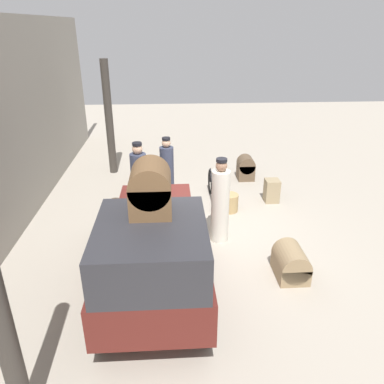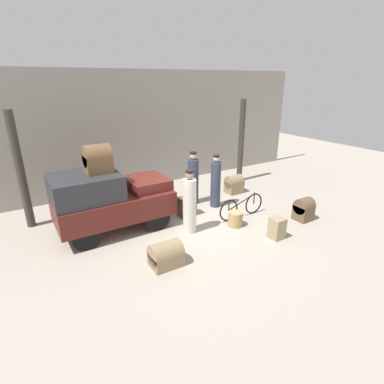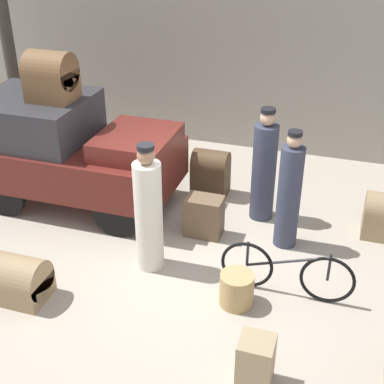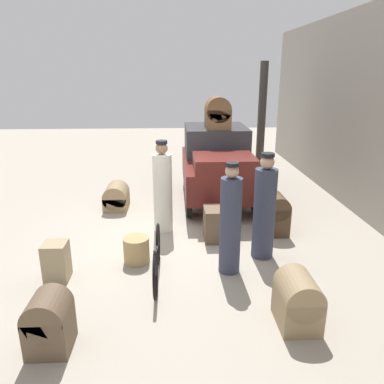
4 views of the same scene
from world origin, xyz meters
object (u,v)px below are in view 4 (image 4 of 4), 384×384
object	(u,v)px
suitcase_small_leather	(298,300)
porter_with_bicycle	(163,190)
truck	(218,162)
suitcase_black_upright	(275,213)
suitcase_tan_flat	(214,224)
trunk_umber_medium	(116,197)
conductor_in_dark_uniform	(264,211)
bicycle	(157,258)
trunk_on_truck_roof	(218,113)
wicker_basket	(136,250)
trunk_large_brown	(56,261)
trunk_barrel_dark	(49,322)
porter_lifting_near_truck	(230,223)

from	to	relation	value
suitcase_small_leather	porter_with_bicycle	bearing A→B (deg)	-150.23
truck	suitcase_black_upright	size ratio (longest dim) A/B	3.95
suitcase_small_leather	suitcase_tan_flat	size ratio (longest dim) A/B	1.12
suitcase_tan_flat	trunk_umber_medium	world-z (taller)	suitcase_tan_flat
suitcase_small_leather	suitcase_black_upright	xyz separation A→B (m)	(-2.88, 0.47, 0.07)
truck	porter_with_bicycle	distance (m)	2.31
conductor_in_dark_uniform	suitcase_tan_flat	xyz separation A→B (m)	(-0.73, -0.78, -0.54)
bicycle	trunk_on_truck_roof	world-z (taller)	trunk_on_truck_roof
porter_with_bicycle	suitcase_small_leather	distance (m)	3.62
bicycle	wicker_basket	xyz separation A→B (m)	(-0.56, -0.37, -0.14)
trunk_umber_medium	suitcase_black_upright	world-z (taller)	suitcase_black_upright
bicycle	trunk_on_truck_roof	bearing A→B (deg)	161.01
suitcase_black_upright	trunk_on_truck_roof	size ratio (longest dim) A/B	1.07
wicker_basket	trunk_on_truck_roof	world-z (taller)	trunk_on_truck_roof
wicker_basket	trunk_umber_medium	xyz separation A→B (m)	(-2.70, -0.72, 0.05)
truck	conductor_in_dark_uniform	bearing A→B (deg)	8.18
wicker_basket	bicycle	bearing A→B (deg)	33.53
suitcase_tan_flat	trunk_large_brown	distance (m)	2.92
trunk_large_brown	trunk_on_truck_roof	xyz separation A→B (m)	(-3.90, 2.93, 1.84)
bicycle	suitcase_tan_flat	xyz separation A→B (m)	(-1.41, 1.03, -0.04)
wicker_basket	suitcase_tan_flat	xyz separation A→B (m)	(-0.85, 1.40, 0.09)
truck	trunk_umber_medium	size ratio (longest dim) A/B	4.38
wicker_basket	trunk_barrel_dark	bearing A→B (deg)	-21.32
bicycle	suitcase_black_upright	xyz separation A→B (m)	(-1.67, 2.30, 0.06)
suitcase_small_leather	trunk_barrel_dark	distance (m)	3.02
wicker_basket	suitcase_black_upright	size ratio (longest dim) A/B	0.54
trunk_on_truck_roof	suitcase_black_upright	bearing A→B (deg)	21.98
suitcase_small_leather	suitcase_tan_flat	xyz separation A→B (m)	(-2.61, -0.80, -0.03)
trunk_barrel_dark	trunk_large_brown	bearing A→B (deg)	-166.37
conductor_in_dark_uniform	trunk_barrel_dark	size ratio (longest dim) A/B	2.56
truck	suitcase_tan_flat	world-z (taller)	truck
suitcase_black_upright	trunk_on_truck_roof	distance (m)	3.02
suitcase_black_upright	trunk_on_truck_roof	bearing A→B (deg)	-158.02
bicycle	trunk_on_truck_roof	distance (m)	4.57
porter_with_bicycle	porter_lifting_near_truck	xyz separation A→B (m)	(1.71, 1.11, -0.01)
conductor_in_dark_uniform	porter_with_bicycle	bearing A→B (deg)	-124.80
suitcase_small_leather	trunk_umber_medium	size ratio (longest dim) A/B	0.96
truck	porter_with_bicycle	size ratio (longest dim) A/B	1.74
porter_lifting_near_truck	suitcase_black_upright	bearing A→B (deg)	142.61
conductor_in_dark_uniform	trunk_umber_medium	size ratio (longest dim) A/B	2.51
conductor_in_dark_uniform	suitcase_tan_flat	bearing A→B (deg)	-133.03
trunk_barrel_dark	porter_lifting_near_truck	bearing A→B (deg)	125.91
trunk_large_brown	trunk_barrel_dark	distance (m)	1.63
trunk_umber_medium	suitcase_black_upright	size ratio (longest dim) A/B	0.90
truck	bicycle	xyz separation A→B (m)	(3.80, -1.37, -0.62)
porter_with_bicycle	trunk_on_truck_roof	bearing A→B (deg)	147.65
truck	wicker_basket	distance (m)	3.75
conductor_in_dark_uniform	suitcase_small_leather	world-z (taller)	conductor_in_dark_uniform
suitcase_tan_flat	trunk_on_truck_roof	distance (m)	3.17
porter_with_bicycle	conductor_in_dark_uniform	distance (m)	2.15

